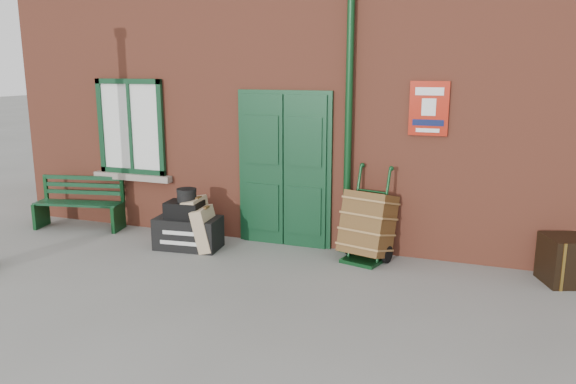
% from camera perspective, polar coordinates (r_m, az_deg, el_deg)
% --- Properties ---
extents(ground, '(80.00, 80.00, 0.00)m').
position_cam_1_polar(ground, '(7.01, -2.34, -8.96)').
color(ground, gray).
rests_on(ground, ground).
extents(station_building, '(10.30, 4.30, 4.36)m').
position_cam_1_polar(station_building, '(9.85, 5.50, 10.11)').
color(station_building, '#984731').
rests_on(station_building, ground).
extents(bench, '(1.46, 0.71, 0.87)m').
position_cam_1_polar(bench, '(9.73, -20.35, -0.91)').
color(bench, '#0E361D').
rests_on(bench, ground).
extents(houdini_trunk, '(0.97, 0.60, 0.46)m').
position_cam_1_polar(houdini_trunk, '(8.27, -10.09, -4.09)').
color(houdini_trunk, black).
rests_on(houdini_trunk, ground).
extents(strongbox, '(0.54, 0.42, 0.23)m').
position_cam_1_polar(strongbox, '(8.21, -10.48, -1.74)').
color(strongbox, black).
rests_on(strongbox, houdini_trunk).
extents(hatbox, '(0.30, 0.30, 0.18)m').
position_cam_1_polar(hatbox, '(8.17, -10.25, -0.30)').
color(hatbox, black).
rests_on(hatbox, strongbox).
extents(suitcase_back, '(0.37, 0.54, 0.74)m').
position_cam_1_polar(suitcase_back, '(8.26, -9.12, -3.09)').
color(suitcase_back, tan).
rests_on(suitcase_back, ground).
extents(suitcase_front, '(0.36, 0.49, 0.64)m').
position_cam_1_polar(suitcase_front, '(8.10, -8.35, -3.73)').
color(suitcase_front, tan).
rests_on(suitcase_front, ground).
extents(porter_trolley, '(0.76, 0.79, 1.26)m').
position_cam_1_polar(porter_trolley, '(7.65, 8.10, -3.36)').
color(porter_trolley, '#0D3718').
rests_on(porter_trolley, ground).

